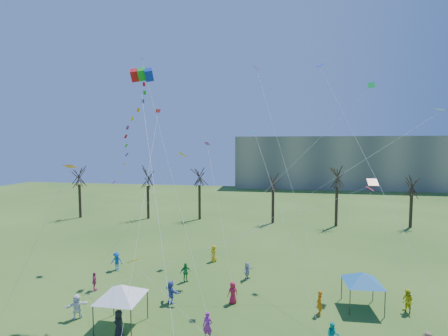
% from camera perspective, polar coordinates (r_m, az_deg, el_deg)
% --- Properties ---
extents(distant_building, '(60.00, 14.00, 15.00)m').
position_cam_1_polar(distant_building, '(98.21, 20.22, 1.00)').
color(distant_building, gray).
rests_on(distant_building, ground).
extents(bare_tree_row, '(69.55, 8.70, 9.71)m').
position_cam_1_polar(bare_tree_row, '(50.49, 9.04, -2.70)').
color(bare_tree_row, black).
rests_on(bare_tree_row, ground).
extents(big_box_kite, '(4.37, 6.65, 20.19)m').
position_cam_1_polar(big_box_kite, '(24.91, -16.16, 5.88)').
color(big_box_kite, red).
rests_on(big_box_kite, ground).
extents(canopy_tent_white, '(4.02, 4.02, 3.01)m').
position_cam_1_polar(canopy_tent_white, '(23.76, -18.29, -20.59)').
color(canopy_tent_white, '#3F3F44').
rests_on(canopy_tent_white, ground).
extents(canopy_tent_blue, '(3.73, 3.73, 2.80)m').
position_cam_1_polar(canopy_tent_blue, '(27.25, 24.01, -17.85)').
color(canopy_tent_blue, '#3F3F44').
rests_on(canopy_tent_blue, ground).
extents(festival_crowd, '(27.00, 18.43, 1.82)m').
position_cam_1_polar(festival_crowd, '(24.88, -2.11, -23.52)').
color(festival_crowd, red).
rests_on(festival_crowd, ground).
extents(small_kites_aloft, '(28.08, 19.45, 31.31)m').
position_cam_1_polar(small_kites_aloft, '(25.88, 4.40, 4.71)').
color(small_kites_aloft, orange).
rests_on(small_kites_aloft, ground).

